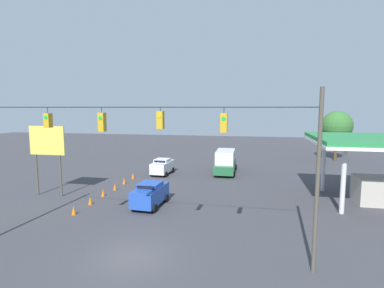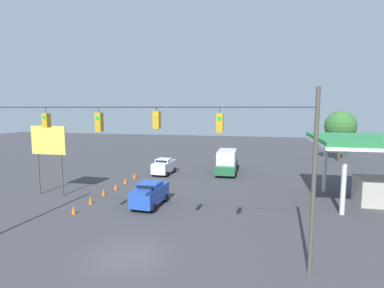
# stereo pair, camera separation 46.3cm
# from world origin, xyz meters

# --- Properties ---
(ground_plane) EXTENTS (140.00, 140.00, 0.00)m
(ground_plane) POSITION_xyz_m (0.00, 0.00, 0.00)
(ground_plane) COLOR #3D3D42
(overhead_signal_span) EXTENTS (18.61, 0.38, 8.85)m
(overhead_signal_span) POSITION_xyz_m (-0.05, -0.35, 5.52)
(overhead_signal_span) COLOR #4C473D
(overhead_signal_span) RESTS_ON ground_plane
(box_truck_green_oncoming_deep) EXTENTS (2.55, 6.82, 2.79)m
(box_truck_green_oncoming_deep) POSITION_xyz_m (-3.10, -21.90, 1.38)
(box_truck_green_oncoming_deep) COLOR #236038
(box_truck_green_oncoming_deep) RESTS_ON ground_plane
(sedan_white_withflow_far) EXTENTS (2.15, 3.98, 1.88)m
(sedan_white_withflow_far) POSITION_xyz_m (4.19, -19.51, 0.98)
(sedan_white_withflow_far) COLOR silver
(sedan_white_withflow_far) RESTS_ON ground_plane
(sedan_blue_withflow_mid) EXTENTS (2.20, 4.21, 1.94)m
(sedan_blue_withflow_mid) POSITION_xyz_m (1.76, -8.15, 1.01)
(sedan_blue_withflow_mid) COLOR #234CB2
(sedan_blue_withflow_mid) RESTS_ON ground_plane
(traffic_cone_nearest) EXTENTS (0.32, 0.32, 0.67)m
(traffic_cone_nearest) POSITION_xyz_m (6.70, -5.16, 0.33)
(traffic_cone_nearest) COLOR orange
(traffic_cone_nearest) RESTS_ON ground_plane
(traffic_cone_second) EXTENTS (0.32, 0.32, 0.67)m
(traffic_cone_second) POSITION_xyz_m (6.73, -7.54, 0.33)
(traffic_cone_second) COLOR orange
(traffic_cone_second) RESTS_ON ground_plane
(traffic_cone_third) EXTENTS (0.32, 0.32, 0.67)m
(traffic_cone_third) POSITION_xyz_m (6.84, -9.91, 0.33)
(traffic_cone_third) COLOR orange
(traffic_cone_third) RESTS_ON ground_plane
(traffic_cone_fourth) EXTENTS (0.32, 0.32, 0.67)m
(traffic_cone_fourth) POSITION_xyz_m (6.69, -12.00, 0.33)
(traffic_cone_fourth) COLOR orange
(traffic_cone_fourth) RESTS_ON ground_plane
(traffic_cone_fifth) EXTENTS (0.32, 0.32, 0.67)m
(traffic_cone_fifth) POSITION_xyz_m (6.79, -14.35, 0.33)
(traffic_cone_fifth) COLOR orange
(traffic_cone_fifth) RESTS_ON ground_plane
(traffic_cone_farthest) EXTENTS (0.32, 0.32, 0.67)m
(traffic_cone_farthest) POSITION_xyz_m (6.82, -16.82, 0.33)
(traffic_cone_farthest) COLOR orange
(traffic_cone_farthest) RESTS_ON ground_plane
(gas_station) EXTENTS (10.84, 9.14, 5.53)m
(gas_station) POSITION_xyz_m (-16.67, -12.51, 4.03)
(gas_station) COLOR #288442
(gas_station) RESTS_ON ground_plane
(roadside_billboard) EXTENTS (3.43, 0.16, 6.31)m
(roadside_billboard) POSITION_xyz_m (11.68, -9.19, 4.54)
(roadside_billboard) COLOR #4C473D
(roadside_billboard) RESTS_ON ground_plane
(tree_horizon_left) EXTENTS (4.47, 4.47, 7.46)m
(tree_horizon_left) POSITION_xyz_m (-18.62, -33.79, 5.20)
(tree_horizon_left) COLOR #4C3823
(tree_horizon_left) RESTS_ON ground_plane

